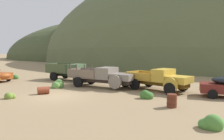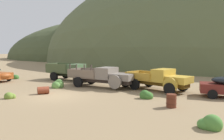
% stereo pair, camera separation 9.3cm
% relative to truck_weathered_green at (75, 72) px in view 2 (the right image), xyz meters
% --- Properties ---
extents(ground_plane, '(300.00, 300.00, 0.00)m').
position_rel_truck_weathered_green_xyz_m(ground_plane, '(3.75, -7.84, -1.02)').
color(ground_plane, '#937A56').
extents(hill_far_right, '(99.51, 57.45, 30.35)m').
position_rel_truck_weathered_green_xyz_m(hill_far_right, '(-18.65, 55.95, -1.02)').
color(hill_far_right, '#424C2D').
rests_on(hill_far_right, ground).
extents(hill_distant, '(112.87, 89.61, 55.82)m').
position_rel_truck_weathered_green_xyz_m(hill_distant, '(15.58, 54.94, -1.02)').
color(hill_distant, '#56603D').
rests_on(hill_distant, ground).
extents(truck_weathered_green, '(6.07, 2.49, 1.91)m').
position_rel_truck_weathered_green_xyz_m(truck_weathered_green, '(0.00, 0.00, 0.00)').
color(truck_weathered_green, '#232B1B').
rests_on(truck_weathered_green, ground).
extents(truck_primer_gray, '(6.51, 2.68, 2.16)m').
position_rel_truck_weathered_green_xyz_m(truck_primer_gray, '(5.30, -2.75, 0.00)').
color(truck_primer_gray, '#3D322D').
rests_on(truck_primer_gray, ground).
extents(truck_faded_yellow, '(5.97, 3.78, 1.89)m').
position_rel_truck_weathered_green_xyz_m(truck_faded_yellow, '(10.49, -2.24, -0.03)').
color(truck_faded_yellow, brown).
rests_on(truck_faded_yellow, ground).
extents(oil_drum_spare, '(0.64, 0.64, 0.82)m').
position_rel_truck_weathered_green_xyz_m(oil_drum_spare, '(12.27, -7.47, -0.60)').
color(oil_drum_spare, '#5B2819').
rests_on(oil_drum_spare, ground).
extents(oil_drum_tipped, '(1.01, 1.04, 0.59)m').
position_rel_truck_weathered_green_xyz_m(oil_drum_tipped, '(2.25, -7.65, -0.72)').
color(oil_drum_tipped, brown).
rests_on(oil_drum_tipped, ground).
extents(bush_between_trucks, '(0.99, 0.72, 0.65)m').
position_rel_truck_weathered_green_xyz_m(bush_between_trucks, '(-7.45, -1.94, -0.84)').
color(bush_between_trucks, '#3D702D').
rests_on(bush_between_trucks, ground).
extents(bush_near_barrel, '(1.00, 0.79, 0.79)m').
position_rel_truck_weathered_green_xyz_m(bush_near_barrel, '(10.12, -5.67, -0.82)').
color(bush_near_barrel, '#3D702D').
rests_on(bush_near_barrel, ground).
extents(bush_front_right, '(1.08, 0.79, 0.86)m').
position_rel_truck_weathered_green_xyz_m(bush_front_right, '(14.57, -10.52, -0.81)').
color(bush_front_right, '#4C8438').
rests_on(bush_front_right, ground).
extents(bush_front_left, '(0.74, 0.71, 0.58)m').
position_rel_truck_weathered_green_xyz_m(bush_front_left, '(1.24, -9.98, -0.87)').
color(bush_front_left, olive).
rests_on(bush_front_left, ground).
extents(bush_lone_scrub, '(0.95, 1.13, 1.01)m').
position_rel_truck_weathered_green_xyz_m(bush_lone_scrub, '(1.39, -4.80, -0.76)').
color(bush_lone_scrub, '#5B8E42').
rests_on(bush_lone_scrub, ground).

